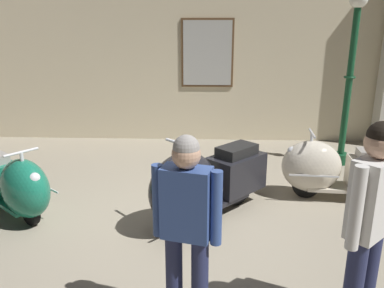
# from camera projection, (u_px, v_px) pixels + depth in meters

# --- Properties ---
(ground_plane) EXTENTS (60.00, 60.00, 0.00)m
(ground_plane) POSITION_uv_depth(u_px,v_px,m) (179.00, 226.00, 4.81)
(ground_plane) COLOR gray
(showroom_back_wall) EXTENTS (18.00, 0.63, 3.58)m
(showroom_back_wall) POSITION_uv_depth(u_px,v_px,m) (198.00, 53.00, 7.92)
(showroom_back_wall) COLOR beige
(showroom_back_wall) RESTS_ON ground
(scooter_0) EXTENTS (1.48, 1.31, 0.95)m
(scooter_0) POSITION_uv_depth(u_px,v_px,m) (16.00, 185.00, 4.93)
(scooter_0) COLOR black
(scooter_0) RESTS_ON ground
(scooter_1) EXTENTS (1.62, 1.64, 1.10)m
(scooter_1) POSITION_uv_depth(u_px,v_px,m) (201.00, 184.00, 4.80)
(scooter_1) COLOR black
(scooter_1) RESTS_ON ground
(scooter_2) EXTENTS (1.60, 0.57, 0.96)m
(scooter_2) POSITION_uv_depth(u_px,v_px,m) (330.00, 169.00, 5.46)
(scooter_2) COLOR black
(scooter_2) RESTS_ON ground
(lamppost) EXTENTS (0.29, 0.29, 2.87)m
(lamppost) POSITION_uv_depth(u_px,v_px,m) (350.00, 72.00, 6.49)
(lamppost) COLOR #144728
(lamppost) RESTS_ON ground
(visitor_0) EXTENTS (0.46, 0.45, 1.73)m
(visitor_0) POSITION_uv_depth(u_px,v_px,m) (370.00, 217.00, 2.93)
(visitor_0) COLOR black
(visitor_0) RESTS_ON ground
(visitor_1) EXTENTS (0.53, 0.32, 1.62)m
(visitor_1) POSITION_uv_depth(u_px,v_px,m) (187.00, 221.00, 3.01)
(visitor_1) COLOR black
(visitor_1) RESTS_ON ground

